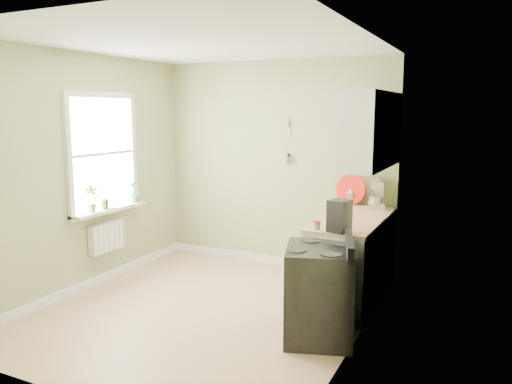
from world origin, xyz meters
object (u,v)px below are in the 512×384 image
at_px(stove, 319,292).
at_px(kettle, 350,197).
at_px(stand_mixer, 377,195).
at_px(coffee_maker, 339,217).

xyz_separation_m(stove, kettle, (-0.23, 1.82, 0.57)).
height_order(stove, stand_mixer, stand_mixer).
distance_m(kettle, coffee_maker, 1.45).
bearing_deg(coffee_maker, kettle, 100.99).
xyz_separation_m(stand_mixer, kettle, (-0.34, 0.08, -0.06)).
relative_size(stand_mixer, kettle, 1.93).
relative_size(stove, kettle, 5.13).
bearing_deg(stove, stand_mixer, 86.32).
relative_size(stove, coffee_maker, 3.13).
distance_m(stand_mixer, kettle, 0.35).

